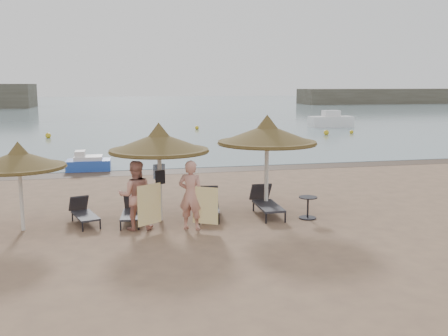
# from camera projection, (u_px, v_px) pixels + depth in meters

# --- Properties ---
(ground) EXTENTS (160.00, 160.00, 0.00)m
(ground) POSITION_uv_depth(u_px,v_px,m) (184.00, 230.00, 13.73)
(ground) COLOR #8E6A50
(ground) RESTS_ON ground
(sea) EXTENTS (200.00, 140.00, 0.03)m
(sea) POSITION_uv_depth(u_px,v_px,m) (123.00, 106.00, 90.73)
(sea) COLOR slate
(sea) RESTS_ON ground
(wet_sand_strip) EXTENTS (200.00, 1.60, 0.01)m
(wet_sand_strip) POSITION_uv_depth(u_px,v_px,m) (155.00, 172.00, 22.77)
(wet_sand_strip) COLOR #4C3B2F
(wet_sand_strip) RESTS_ON ground
(palapa_left) EXTENTS (2.48, 2.48, 2.46)m
(palapa_left) POSITION_uv_depth(u_px,v_px,m) (19.00, 160.00, 13.35)
(palapa_left) COLOR silver
(palapa_left) RESTS_ON ground
(palapa_center) EXTENTS (2.91, 2.91, 2.88)m
(palapa_center) POSITION_uv_depth(u_px,v_px,m) (159.00, 143.00, 14.34)
(palapa_center) COLOR silver
(palapa_center) RESTS_ON ground
(palapa_right) EXTENTS (3.07, 3.07, 3.05)m
(palapa_right) POSITION_uv_depth(u_px,v_px,m) (267.00, 135.00, 15.28)
(palapa_right) COLOR silver
(palapa_right) RESTS_ON ground
(lounger_far_left) EXTENTS (0.97, 1.69, 0.72)m
(lounger_far_left) POSITION_uv_depth(u_px,v_px,m) (83.00, 212.00, 14.36)
(lounger_far_left) COLOR black
(lounger_far_left) RESTS_ON ground
(lounger_near_left) EXTENTS (0.72, 1.68, 0.73)m
(lounger_near_left) POSITION_uv_depth(u_px,v_px,m) (132.00, 211.00, 14.49)
(lounger_near_left) COLOR black
(lounger_near_left) RESTS_ON ground
(lounger_near_right) EXTENTS (0.93, 1.93, 0.83)m
(lounger_near_right) POSITION_uv_depth(u_px,v_px,m) (208.00, 203.00, 15.19)
(lounger_near_right) COLOR black
(lounger_near_right) RESTS_ON ground
(lounger_far_right) EXTENTS (0.68, 1.93, 0.86)m
(lounger_far_right) POSITION_uv_depth(u_px,v_px,m) (266.00, 202.00, 15.33)
(lounger_far_right) COLOR black
(lounger_far_right) RESTS_ON ground
(side_table) EXTENTS (0.55, 0.55, 0.66)m
(side_table) POSITION_uv_depth(u_px,v_px,m) (308.00, 208.00, 14.84)
(side_table) COLOR black
(side_table) RESTS_ON ground
(person_left) EXTENTS (1.05, 0.71, 2.22)m
(person_left) POSITION_uv_depth(u_px,v_px,m) (135.00, 190.00, 13.60)
(person_left) COLOR tan
(person_left) RESTS_ON ground
(person_right) EXTENTS (1.22, 1.06, 2.24)m
(person_right) POSITION_uv_depth(u_px,v_px,m) (191.00, 190.00, 13.62)
(person_right) COLOR tan
(person_right) RESTS_ON ground
(towel_left) EXTENTS (0.67, 0.46, 1.11)m
(towel_left) POSITION_uv_depth(u_px,v_px,m) (149.00, 205.00, 13.40)
(towel_left) COLOR yellow
(towel_left) RESTS_ON ground
(towel_right) EXTENTS (0.64, 0.39, 1.03)m
(towel_right) POSITION_uv_depth(u_px,v_px,m) (205.00, 206.00, 13.52)
(towel_right) COLOR yellow
(towel_right) RESTS_ON ground
(bag_patterned) EXTENTS (0.36, 0.24, 0.43)m
(bag_patterned) POSITION_uv_depth(u_px,v_px,m) (159.00, 172.00, 14.66)
(bag_patterned) COLOR silver
(bag_patterned) RESTS_ON ground
(bag_dark) EXTENTS (0.29, 0.19, 0.39)m
(bag_dark) POSITION_uv_depth(u_px,v_px,m) (160.00, 177.00, 14.35)
(bag_dark) COLOR black
(bag_dark) RESTS_ON ground
(pedal_boat) EXTENTS (2.01, 1.22, 0.92)m
(pedal_boat) POSITION_uv_depth(u_px,v_px,m) (88.00, 163.00, 23.13)
(pedal_boat) COLOR blue
(pedal_boat) RESTS_ON ground
(buoy_left) EXTENTS (0.41, 0.41, 0.41)m
(buoy_left) POSITION_uv_depth(u_px,v_px,m) (48.00, 136.00, 36.79)
(buoy_left) COLOR gold
(buoy_left) RESTS_ON ground
(buoy_mid) EXTENTS (0.34, 0.34, 0.34)m
(buoy_mid) POSITION_uv_depth(u_px,v_px,m) (197.00, 128.00, 43.78)
(buoy_mid) COLOR gold
(buoy_mid) RESTS_ON ground
(buoy_right) EXTENTS (0.41, 0.41, 0.41)m
(buoy_right) POSITION_uv_depth(u_px,v_px,m) (326.00, 133.00, 39.05)
(buoy_right) COLOR gold
(buoy_right) RESTS_ON ground
(buoy_extra) EXTENTS (0.31, 0.31, 0.31)m
(buoy_extra) POSITION_uv_depth(u_px,v_px,m) (351.00, 132.00, 40.05)
(buoy_extra) COLOR gold
(buoy_extra) RESTS_ON ground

